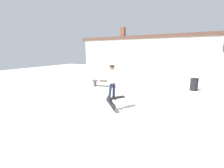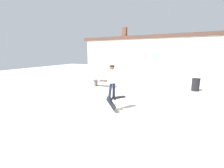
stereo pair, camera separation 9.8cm
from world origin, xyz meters
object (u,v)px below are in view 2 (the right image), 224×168
Objects in this scene: skateboard_resting at (119,97)px; skater at (112,79)px; park_bench at (104,82)px; skateboard_flipping at (111,103)px; trash_bin at (196,84)px.

skater is at bearing -124.13° from skateboard_resting.
skateboard_flipping is at bearing -67.03° from park_bench.
park_bench is 6.15m from trash_bin.
trash_bin is at bearing 98.84° from skater.
skateboard_flipping is (-0.06, 0.00, -1.07)m from skater.
skater is (2.72, -3.83, 1.07)m from park_bench.
trash_bin is at bearing 5.03° from park_bench.
park_bench is at bearing 161.15° from skateboard_flipping.
trash_bin is 1.14× the size of skateboard_resting.
skater reaches higher than skateboard_flipping.
trash_bin is 0.56× the size of skater.
skater is 1.99× the size of skateboard_flipping.
skater is at bearing 34.97° from skateboard_flipping.
trash_bin is 1.12× the size of skateboard_flipping.
park_bench reaches higher than skateboard_resting.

